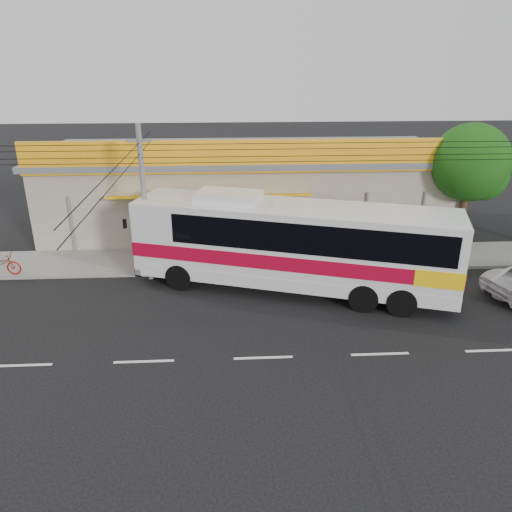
# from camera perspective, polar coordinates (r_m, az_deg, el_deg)

# --- Properties ---
(ground) EXTENTS (120.00, 120.00, 0.00)m
(ground) POSITION_cam_1_polar(r_m,az_deg,el_deg) (19.31, 0.32, -7.45)
(ground) COLOR black
(ground) RESTS_ON ground
(sidewalk) EXTENTS (30.00, 3.20, 0.15)m
(sidewalk) POSITION_cam_1_polar(r_m,az_deg,el_deg) (24.67, -0.53, -0.41)
(sidewalk) COLOR gray
(sidewalk) RESTS_ON ground
(lane_markings) EXTENTS (50.00, 0.12, 0.01)m
(lane_markings) POSITION_cam_1_polar(r_m,az_deg,el_deg) (17.19, 0.84, -11.56)
(lane_markings) COLOR silver
(lane_markings) RESTS_ON ground
(storefront_building) EXTENTS (22.60, 9.20, 5.70)m
(storefront_building) POSITION_cam_1_polar(r_m,az_deg,el_deg) (29.23, -1.07, 7.80)
(storefront_building) COLOR gray
(storefront_building) RESTS_ON ground
(coach_bus) EXTENTS (13.70, 6.87, 4.16)m
(coach_bus) POSITION_cam_1_polar(r_m,az_deg,el_deg) (20.98, 4.79, 1.66)
(coach_bus) COLOR silver
(coach_bus) RESTS_ON ground
(utility_pole) EXTENTS (34.00, 14.00, 6.92)m
(utility_pole) POSITION_cam_1_polar(r_m,az_deg,el_deg) (21.62, -13.08, 11.37)
(utility_pole) COLOR #5F5F5C
(utility_pole) RESTS_ON ground
(tree_near) EXTENTS (3.89, 3.89, 6.44)m
(tree_near) POSITION_cam_1_polar(r_m,az_deg,el_deg) (27.50, 23.54, 9.47)
(tree_near) COLOR #351F15
(tree_near) RESTS_ON ground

